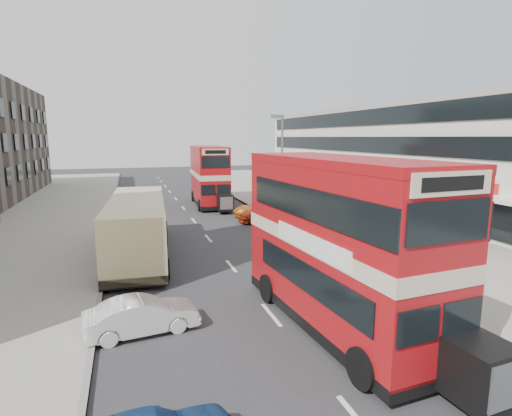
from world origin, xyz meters
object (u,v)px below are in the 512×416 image
object	(u,v)px
car_left_front	(142,316)
car_right_a	(270,212)
bus_main	(340,243)
street_lamp	(281,159)
pedestrian_near	(306,212)
coach	(138,225)
cyclist	(261,213)
bus_second	(209,176)
car_right_b	(260,209)

from	to	relation	value
car_left_front	car_right_a	world-z (taller)	car_right_a
bus_main	car_left_front	xyz separation A→B (m)	(-6.42, 1.53, -2.35)
street_lamp	bus_main	xyz separation A→B (m)	(-4.66, -17.53, -1.83)
car_right_a	pedestrian_near	distance (m)	2.98
coach	cyclist	world-z (taller)	coach
bus_second	car_left_front	xyz separation A→B (m)	(-7.23, -24.93, -2.24)
car_right_b	cyclist	size ratio (longest dim) A/B	2.11
street_lamp	car_left_front	size ratio (longest dim) A/B	2.20
pedestrian_near	street_lamp	bearing A→B (deg)	-61.34
pedestrian_near	car_left_front	bearing A→B (deg)	51.43
car_left_front	car_right_a	bearing A→B (deg)	-40.26
street_lamp	car_right_a	xyz separation A→B (m)	(-0.93, -0.16, -4.06)
cyclist	bus_second	bearing A→B (deg)	109.61
street_lamp	car_right_b	xyz separation A→B (m)	(-0.99, 2.04, -4.16)
bus_main	cyclist	bearing A→B (deg)	-103.93
street_lamp	coach	world-z (taller)	street_lamp
car_right_b	pedestrian_near	xyz separation A→B (m)	(2.09, -4.36, 0.36)
bus_second	car_right_b	size ratio (longest dim) A/B	2.21
street_lamp	pedestrian_near	distance (m)	4.58
bus_second	car_right_b	bearing A→B (deg)	115.88
car_left_front	pedestrian_near	world-z (taller)	pedestrian_near
coach	car_right_b	xyz separation A→B (m)	(9.93, 8.74, -1.12)
coach	car_right_a	bearing A→B (deg)	36.88
cyclist	pedestrian_near	bearing A→B (deg)	-29.41
bus_main	car_right_b	xyz separation A→B (m)	(3.67, 19.57, -2.33)
bus_second	street_lamp	bearing A→B (deg)	116.63
car_right_b	cyclist	bearing A→B (deg)	-10.32
bus_main	bus_second	world-z (taller)	bus_main
bus_main	street_lamp	bearing A→B (deg)	-109.20
street_lamp	bus_main	bearing A→B (deg)	-104.88
bus_main	car_left_front	size ratio (longest dim) A/B	2.78
bus_main	car_right_b	world-z (taller)	bus_main
street_lamp	car_right_b	world-z (taller)	street_lamp
bus_main	car_right_a	world-z (taller)	bus_main
bus_second	pedestrian_near	size ratio (longest dim) A/B	5.95
bus_second	coach	xyz separation A→B (m)	(-7.06, -15.63, -1.10)
bus_second	car_right_a	size ratio (longest dim) A/B	2.00
street_lamp	car_left_front	world-z (taller)	street_lamp
car_left_front	street_lamp	bearing A→B (deg)	-42.30
coach	pedestrian_near	world-z (taller)	coach
street_lamp	car_left_front	bearing A→B (deg)	-124.71
bus_main	pedestrian_near	distance (m)	16.39
car_right_a	pedestrian_near	xyz separation A→B (m)	(2.03, -2.16, 0.26)
coach	bus_main	bearing A→B (deg)	-56.31
bus_second	car_right_b	world-z (taller)	bus_second
coach	car_right_b	world-z (taller)	coach
car_right_b	street_lamp	bearing A→B (deg)	33.55
coach	car_right_b	distance (m)	13.28
car_right_b	bus_main	bearing A→B (deg)	-2.87
car_right_a	car_right_b	distance (m)	2.21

